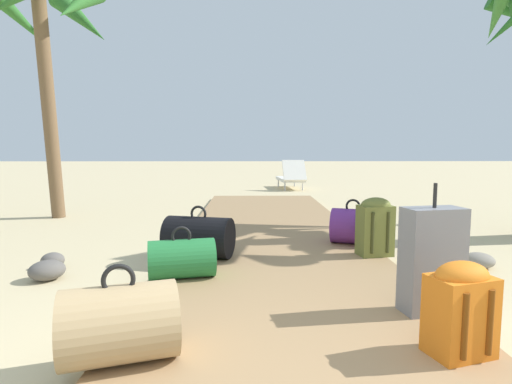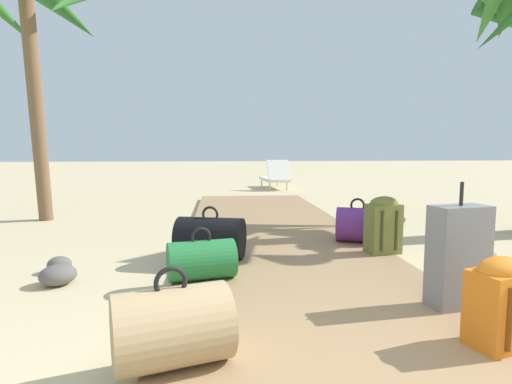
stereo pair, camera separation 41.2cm
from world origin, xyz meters
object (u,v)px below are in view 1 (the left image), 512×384
object	(u,v)px
duffel_bag_green	(182,258)
backpack_olive	(375,225)
backpack_orange	(461,306)
duffel_bag_purple	(353,226)
duffel_bag_tan	(120,323)
duffel_bag_black	(199,237)
lounge_chair	(291,177)
suitcase_grey	(432,260)
palm_tree_far_left	(38,21)

from	to	relation	value
duffel_bag_green	backpack_olive	world-z (taller)	backpack_olive
backpack_orange	duffel_bag_purple	bearing A→B (deg)	88.56
duffel_bag_purple	backpack_olive	xyz separation A→B (m)	(0.09, -0.52, 0.11)
duffel_bag_purple	duffel_bag_green	distance (m)	2.08
backpack_orange	backpack_olive	bearing A→B (deg)	85.46
duffel_bag_purple	duffel_bag_tan	xyz separation A→B (m)	(-1.79, -2.53, -0.00)
backpack_orange	duffel_bag_tan	bearing A→B (deg)	-178.77
duffel_bag_tan	duffel_bag_black	bearing A→B (deg)	85.74
lounge_chair	duffel_bag_green	bearing A→B (deg)	-101.87
duffel_bag_black	suitcase_grey	bearing A→B (deg)	-39.48
lounge_chair	backpack_orange	bearing A→B (deg)	-90.32
suitcase_grey	lounge_chair	distance (m)	8.78
duffel_bag_black	lounge_chair	size ratio (longest dim) A/B	0.46
backpack_orange	lounge_chair	distance (m)	9.34
backpack_olive	palm_tree_far_left	xyz separation A→B (m)	(-4.48, 2.60, 2.68)
duffel_bag_green	backpack_orange	bearing A→B (deg)	-38.21
duffel_bag_black	palm_tree_far_left	bearing A→B (deg)	136.13
backpack_olive	lounge_chair	distance (m)	7.37
backpack_olive	palm_tree_far_left	world-z (taller)	palm_tree_far_left
backpack_orange	palm_tree_far_left	world-z (taller)	palm_tree_far_left
duffel_bag_purple	lounge_chair	bearing A→B (deg)	90.09
backpack_olive	duffel_bag_purple	bearing A→B (deg)	100.32
backpack_orange	duffel_bag_black	distance (m)	2.51
duffel_bag_tan	duffel_bag_green	size ratio (longest dim) A/B	1.09
duffel_bag_tan	backpack_olive	distance (m)	2.76
duffel_bag_purple	palm_tree_far_left	size ratio (longest dim) A/B	0.14
duffel_bag_purple	palm_tree_far_left	world-z (taller)	palm_tree_far_left
duffel_bag_tan	palm_tree_far_left	distance (m)	5.99
duffel_bag_tan	backpack_orange	bearing A→B (deg)	1.23
duffel_bag_green	suitcase_grey	world-z (taller)	suitcase_grey
duffel_bag_purple	suitcase_grey	size ratio (longest dim) A/B	0.67
backpack_orange	duffel_bag_tan	distance (m)	1.73
duffel_bag_black	suitcase_grey	xyz separation A→B (m)	(1.68, -1.38, 0.14)
duffel_bag_black	duffel_bag_green	xyz separation A→B (m)	(-0.06, -0.65, -0.04)
duffel_bag_black	suitcase_grey	world-z (taller)	suitcase_grey
backpack_olive	backpack_orange	bearing A→B (deg)	-94.54
duffel_bag_green	lounge_chair	distance (m)	8.23
backpack_olive	duffel_bag_tan	bearing A→B (deg)	-133.15
duffel_bag_purple	duffel_bag_tan	size ratio (longest dim) A/B	0.87
duffel_bag_tan	palm_tree_far_left	world-z (taller)	palm_tree_far_left
backpack_orange	suitcase_grey	world-z (taller)	suitcase_grey
backpack_orange	backpack_olive	world-z (taller)	backpack_olive
palm_tree_far_left	lounge_chair	xyz separation A→B (m)	(4.37, 4.76, -2.74)
backpack_orange	suitcase_grey	size ratio (longest dim) A/B	0.59
duffel_bag_purple	suitcase_grey	world-z (taller)	suitcase_grey
palm_tree_far_left	lounge_chair	bearing A→B (deg)	47.45
duffel_bag_purple	duffel_bag_green	size ratio (longest dim) A/B	0.95
duffel_bag_green	backpack_olive	bearing A→B (deg)	20.79
palm_tree_far_left	backpack_olive	bearing A→B (deg)	-30.19
suitcase_grey	lounge_chair	bearing A→B (deg)	90.29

